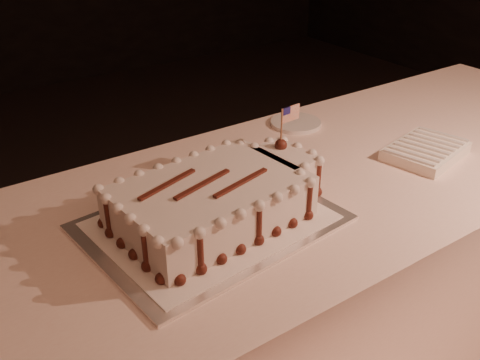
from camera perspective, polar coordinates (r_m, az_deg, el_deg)
banquet_table at (r=1.64m, az=6.77°, el=-11.18°), size 2.40×0.80×0.75m
cake_board at (r=1.22m, az=-3.10°, el=-4.51°), size 0.58×0.46×0.01m
doily at (r=1.22m, az=-3.11°, el=-4.32°), size 0.52×0.41×0.00m
sheet_cake at (r=1.20m, az=-2.09°, el=-1.87°), size 0.52×0.33×0.20m
napkin_stack at (r=1.60m, az=19.19°, el=2.94°), size 0.26×0.21×0.04m
side_plate at (r=1.73m, az=5.96°, el=6.06°), size 0.16×0.16×0.01m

